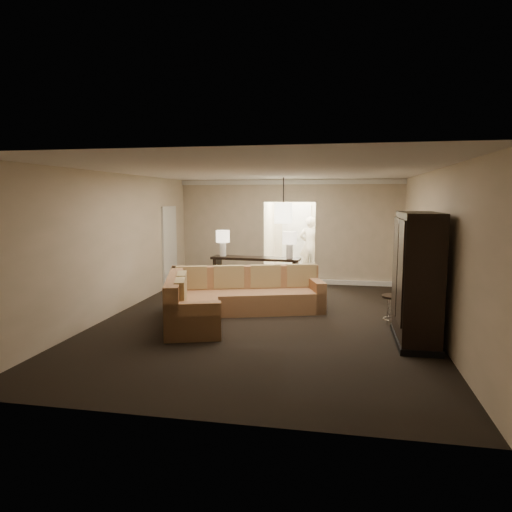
% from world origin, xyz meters
% --- Properties ---
extents(ground, '(8.00, 8.00, 0.00)m').
position_xyz_m(ground, '(0.00, 0.00, 0.00)').
color(ground, black).
rests_on(ground, ground).
extents(wall_back, '(6.00, 0.04, 2.80)m').
position_xyz_m(wall_back, '(0.00, 4.00, 1.40)').
color(wall_back, beige).
rests_on(wall_back, ground).
extents(wall_front, '(6.00, 0.04, 2.80)m').
position_xyz_m(wall_front, '(0.00, -4.00, 1.40)').
color(wall_front, beige).
rests_on(wall_front, ground).
extents(wall_left, '(0.04, 8.00, 2.80)m').
position_xyz_m(wall_left, '(-3.00, 0.00, 1.40)').
color(wall_left, beige).
rests_on(wall_left, ground).
extents(wall_right, '(0.04, 8.00, 2.80)m').
position_xyz_m(wall_right, '(3.00, 0.00, 1.40)').
color(wall_right, beige).
rests_on(wall_right, ground).
extents(ceiling, '(6.00, 8.00, 0.02)m').
position_xyz_m(ceiling, '(0.00, 0.00, 2.80)').
color(ceiling, silver).
rests_on(ceiling, wall_back).
extents(crown_molding, '(6.00, 0.10, 0.12)m').
position_xyz_m(crown_molding, '(0.00, 3.95, 2.73)').
color(crown_molding, white).
rests_on(crown_molding, wall_back).
extents(baseboard, '(6.00, 0.10, 0.12)m').
position_xyz_m(baseboard, '(0.00, 3.95, 0.06)').
color(baseboard, white).
rests_on(baseboard, ground).
extents(side_door, '(0.05, 0.90, 2.10)m').
position_xyz_m(side_door, '(-2.97, 2.80, 1.05)').
color(side_door, silver).
rests_on(side_door, ground).
extents(foyer, '(1.44, 2.02, 2.80)m').
position_xyz_m(foyer, '(0.00, 5.34, 1.30)').
color(foyer, beige).
rests_on(foyer, ground).
extents(sectional_sofa, '(3.23, 3.17, 0.92)m').
position_xyz_m(sectional_sofa, '(-0.71, 0.17, 0.37)').
color(sectional_sofa, brown).
rests_on(sectional_sofa, ground).
extents(coffee_table, '(1.17, 1.17, 0.41)m').
position_xyz_m(coffee_table, '(-0.48, 1.00, 0.20)').
color(coffee_table, silver).
rests_on(coffee_table, ground).
extents(console_table, '(2.24, 0.66, 0.85)m').
position_xyz_m(console_table, '(-0.68, 2.69, 0.51)').
color(console_table, black).
rests_on(console_table, ground).
extents(armoire, '(0.62, 1.45, 2.09)m').
position_xyz_m(armoire, '(2.59, -0.85, 1.00)').
color(armoire, black).
rests_on(armoire, ground).
extents(drink_table, '(0.43, 0.43, 0.54)m').
position_xyz_m(drink_table, '(2.37, 0.19, 0.39)').
color(drink_table, black).
rests_on(drink_table, ground).
extents(table_lamp_left, '(0.34, 0.34, 0.65)m').
position_xyz_m(table_lamp_left, '(-1.53, 2.76, 1.29)').
color(table_lamp_left, white).
rests_on(table_lamp_left, console_table).
extents(table_lamp_right, '(0.34, 0.34, 0.65)m').
position_xyz_m(table_lamp_right, '(0.17, 2.63, 1.29)').
color(table_lamp_right, white).
rests_on(table_lamp_right, console_table).
extents(pendant_light, '(0.38, 0.38, 1.09)m').
position_xyz_m(pendant_light, '(0.00, 2.70, 1.95)').
color(pendant_light, black).
rests_on(pendant_light, ceiling).
extents(person, '(0.73, 0.51, 1.94)m').
position_xyz_m(person, '(0.45, 5.60, 0.97)').
color(person, beige).
rests_on(person, ground).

